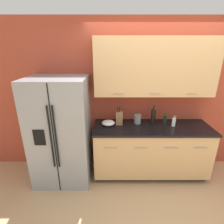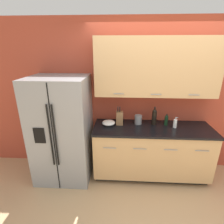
% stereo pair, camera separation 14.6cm
% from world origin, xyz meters
% --- Properties ---
extents(ground_plane, '(14.00, 14.00, 0.00)m').
position_xyz_m(ground_plane, '(0.00, 0.00, 0.00)').
color(ground_plane, tan).
extents(wall_back, '(10.00, 0.39, 2.60)m').
position_xyz_m(wall_back, '(-0.05, 1.01, 1.46)').
color(wall_back, '#AD422D').
rests_on(wall_back, ground_plane).
extents(counter_unit, '(1.92, 0.64, 0.92)m').
position_xyz_m(counter_unit, '(-0.16, 0.73, 0.47)').
color(counter_unit, black).
rests_on(counter_unit, ground_plane).
extents(refrigerator, '(0.89, 0.78, 1.73)m').
position_xyz_m(refrigerator, '(-1.64, 0.66, 0.87)').
color(refrigerator, gray).
rests_on(refrigerator, ground_plane).
extents(knife_block, '(0.11, 0.10, 0.32)m').
position_xyz_m(knife_block, '(-0.71, 0.80, 1.04)').
color(knife_block, olive).
rests_on(knife_block, counter_unit).
extents(wine_bottle, '(0.08, 0.08, 0.31)m').
position_xyz_m(wine_bottle, '(-0.13, 0.84, 1.06)').
color(wine_bottle, black).
rests_on(wine_bottle, counter_unit).
extents(soap_dispenser, '(0.06, 0.06, 0.18)m').
position_xyz_m(soap_dispenser, '(0.19, 0.74, 0.99)').
color(soap_dispenser, white).
rests_on(soap_dispenser, counter_unit).
extents(oil_bottle, '(0.06, 0.06, 0.19)m').
position_xyz_m(oil_bottle, '(0.07, 0.83, 1.01)').
color(oil_bottle, black).
rests_on(oil_bottle, counter_unit).
extents(steel_canister, '(0.12, 0.12, 0.17)m').
position_xyz_m(steel_canister, '(-0.39, 0.85, 1.00)').
color(steel_canister, gray).
rests_on(steel_canister, counter_unit).
extents(mixing_bowl, '(0.22, 0.22, 0.08)m').
position_xyz_m(mixing_bowl, '(-0.89, 0.77, 0.96)').
color(mixing_bowl, white).
rests_on(mixing_bowl, counter_unit).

